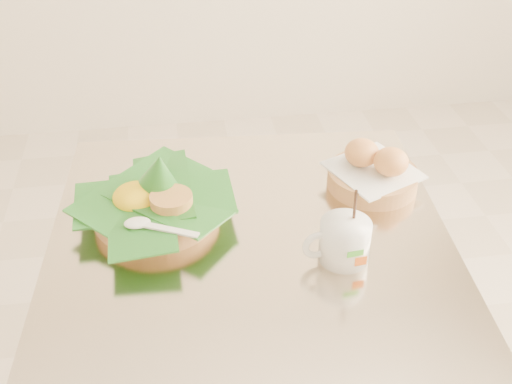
{
  "coord_description": "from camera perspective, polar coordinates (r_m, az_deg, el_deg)",
  "views": [
    {
      "loc": [
        -0.02,
        -0.9,
        1.45
      ],
      "look_at": [
        0.11,
        0.01,
        0.82
      ],
      "focal_mm": 45.0,
      "sensor_mm": 36.0,
      "label": 1
    }
  ],
  "objects": [
    {
      "name": "bread_basket",
      "position": [
        1.26,
        10.4,
        1.78
      ],
      "size": [
        0.2,
        0.2,
        0.09
      ],
      "rotation": [
        0.0,
        0.0,
        -0.36
      ],
      "color": "tan",
      "rests_on": "cafe_table"
    },
    {
      "name": "coffee_mug",
      "position": [
        1.07,
        7.78,
        -4.25
      ],
      "size": [
        0.12,
        0.09,
        0.15
      ],
      "rotation": [
        0.0,
        0.0,
        0.13
      ],
      "color": "white",
      "rests_on": "cafe_table"
    },
    {
      "name": "cafe_table",
      "position": [
        1.28,
        -0.47,
        -11.6
      ],
      "size": [
        0.75,
        0.75,
        0.75
      ],
      "rotation": [
        0.0,
        0.0,
        -0.07
      ],
      "color": "gray",
      "rests_on": "floor"
    },
    {
      "name": "rice_basket",
      "position": [
        1.16,
        -8.99,
        -0.63
      ],
      "size": [
        0.28,
        0.28,
        0.14
      ],
      "rotation": [
        0.0,
        0.0,
        -0.14
      ],
      "color": "tan",
      "rests_on": "cafe_table"
    }
  ]
}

